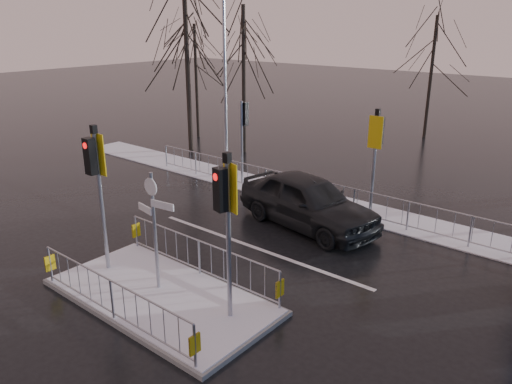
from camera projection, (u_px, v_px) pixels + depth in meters
The scene contains 11 objects.
ground at pixel (161, 299), 12.56m from camera, with size 120.00×120.00×0.00m, color black.
snow_verge at pixel (337, 205), 18.82m from camera, with size 30.00×2.00×0.04m, color white.
lane_markings at pixel (150, 304), 12.31m from camera, with size 8.00×11.38×0.01m.
traffic_island at pixel (160, 285), 12.44m from camera, with size 6.00×3.04×4.15m.
far_kerb_fixtures at pixel (338, 185), 17.95m from camera, with size 18.00×0.65×3.83m.
car_far_lane at pixel (308, 201), 16.71m from camera, with size 2.11×5.24×1.78m, color black.
tree_near_a at pixel (186, 31), 24.89m from camera, with size 4.75×4.75×8.97m.
tree_near_b at pixel (244, 52), 24.79m from camera, with size 4.00×4.00×7.55m.
tree_near_c at pixel (195, 59), 28.44m from camera, with size 3.50×3.50×6.61m.
tree_far_a at pixel (433, 54), 28.22m from camera, with size 3.75×3.75×7.08m.
street_lamp_left at pixel (226, 72), 21.88m from camera, with size 1.25×0.18×8.20m.
Camera 1 is at (8.84, -6.95, 6.66)m, focal length 35.00 mm.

